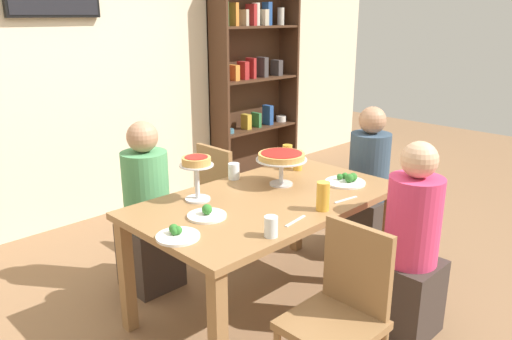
{
  "coord_description": "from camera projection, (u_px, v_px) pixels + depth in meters",
  "views": [
    {
      "loc": [
        -2.03,
        -1.94,
        1.79
      ],
      "look_at": [
        0.0,
        0.1,
        0.89
      ],
      "focal_mm": 35.01,
      "sensor_mm": 36.0,
      "label": 1
    }
  ],
  "objects": [
    {
      "name": "bookshelf",
      "position": [
        253.0,
        76.0,
        5.48
      ],
      "size": [
        1.1,
        0.3,
        2.21
      ],
      "color": "#422819",
      "rests_on": "ground_plane"
    },
    {
      "name": "diner_near_right",
      "position": [
        410.0,
        255.0,
        2.82
      ],
      "size": [
        0.34,
        0.34,
        1.15
      ],
      "rotation": [
        0.0,
        0.0,
        1.57
      ],
      "color": "#382D28",
      "rests_on": "ground_plane"
    },
    {
      "name": "salad_plate_spare",
      "position": [
        346.0,
        181.0,
        3.23
      ],
      "size": [
        0.26,
        0.26,
        0.07
      ],
      "color": "white",
      "rests_on": "dining_table"
    },
    {
      "name": "cutlery_fork_near",
      "position": [
        295.0,
        221.0,
        2.64
      ],
      "size": [
        0.18,
        0.04,
        0.0
      ],
      "primitive_type": "cube",
      "rotation": [
        0.0,
        0.0,
        0.14
      ],
      "color": "silver",
      "rests_on": "dining_table"
    },
    {
      "name": "ground_plane",
      "position": [
        267.0,
        305.0,
        3.21
      ],
      "size": [
        12.0,
        12.0,
        0.0
      ],
      "primitive_type": "plane",
      "color": "#846042"
    },
    {
      "name": "beer_glass_amber_short",
      "position": [
        298.0,
        160.0,
        3.5
      ],
      "size": [
        0.06,
        0.06,
        0.14
      ],
      "primitive_type": "cylinder",
      "color": "gold",
      "rests_on": "dining_table"
    },
    {
      "name": "personal_pizza_stand",
      "position": [
        197.0,
        168.0,
        2.89
      ],
      "size": [
        0.2,
        0.2,
        0.27
      ],
      "color": "silver",
      "rests_on": "dining_table"
    },
    {
      "name": "diner_head_east",
      "position": [
        367.0,
        192.0,
        3.81
      ],
      "size": [
        0.34,
        0.34,
        1.15
      ],
      "rotation": [
        0.0,
        0.0,
        3.14
      ],
      "color": "#382D28",
      "rests_on": "ground_plane"
    },
    {
      "name": "water_glass_clear_far",
      "position": [
        271.0,
        227.0,
        2.45
      ],
      "size": [
        0.07,
        0.07,
        0.11
      ],
      "primitive_type": "cylinder",
      "color": "white",
      "rests_on": "dining_table"
    },
    {
      "name": "water_glass_clear_near",
      "position": [
        234.0,
        171.0,
        3.31
      ],
      "size": [
        0.08,
        0.08,
        0.11
      ],
      "primitive_type": "cylinder",
      "color": "white",
      "rests_on": "dining_table"
    },
    {
      "name": "diner_far_left",
      "position": [
        148.0,
        219.0,
        3.31
      ],
      "size": [
        0.34,
        0.34,
        1.15
      ],
      "rotation": [
        0.0,
        0.0,
        -1.57
      ],
      "color": "#382D28",
      "rests_on": "ground_plane"
    },
    {
      "name": "salad_plate_near_diner",
      "position": [
        177.0,
        235.0,
        2.45
      ],
      "size": [
        0.22,
        0.22,
        0.06
      ],
      "color": "white",
      "rests_on": "dining_table"
    },
    {
      "name": "dining_table",
      "position": [
        268.0,
        211.0,
        3.02
      ],
      "size": [
        1.62,
        0.93,
        0.74
      ],
      "color": "olive",
      "rests_on": "ground_plane"
    },
    {
      "name": "chair_far_right",
      "position": [
        226.0,
        194.0,
        3.79
      ],
      "size": [
        0.4,
        0.4,
        0.87
      ],
      "rotation": [
        0.0,
        0.0,
        -1.57
      ],
      "color": "olive",
      "rests_on": "ground_plane"
    },
    {
      "name": "beer_glass_amber_spare",
      "position": [
        323.0,
        196.0,
        2.77
      ],
      "size": [
        0.07,
        0.07,
        0.16
      ],
      "primitive_type": "cylinder",
      "color": "gold",
      "rests_on": "dining_table"
    },
    {
      "name": "deep_dish_pizza_stand",
      "position": [
        281.0,
        159.0,
        3.16
      ],
      "size": [
        0.33,
        0.33,
        0.21
      ],
      "color": "silver",
      "rests_on": "dining_table"
    },
    {
      "name": "salad_plate_far_diner",
      "position": [
        207.0,
        214.0,
        2.7
      ],
      "size": [
        0.21,
        0.21,
        0.07
      ],
      "color": "white",
      "rests_on": "dining_table"
    },
    {
      "name": "beer_glass_amber_tall",
      "position": [
        287.0,
        156.0,
        3.55
      ],
      "size": [
        0.07,
        0.07,
        0.17
      ],
      "primitive_type": "cylinder",
      "color": "gold",
      "rests_on": "dining_table"
    },
    {
      "name": "chair_near_left",
      "position": [
        341.0,
        309.0,
        2.31
      ],
      "size": [
        0.4,
        0.4,
        0.87
      ],
      "rotation": [
        0.0,
        0.0,
        1.57
      ],
      "color": "olive",
      "rests_on": "ground_plane"
    },
    {
      "name": "cutlery_knife_near",
      "position": [
        346.0,
        200.0,
        2.95
      ],
      "size": [
        0.18,
        0.04,
        0.0
      ],
      "primitive_type": "cube",
      "rotation": [
        0.0,
        0.0,
        -0.15
      ],
      "color": "silver",
      "rests_on": "dining_table"
    },
    {
      "name": "rear_partition",
      "position": [
        84.0,
        62.0,
        4.28
      ],
      "size": [
        8.0,
        0.12,
        2.8
      ],
      "primitive_type": "cube",
      "color": "beige",
      "rests_on": "ground_plane"
    }
  ]
}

